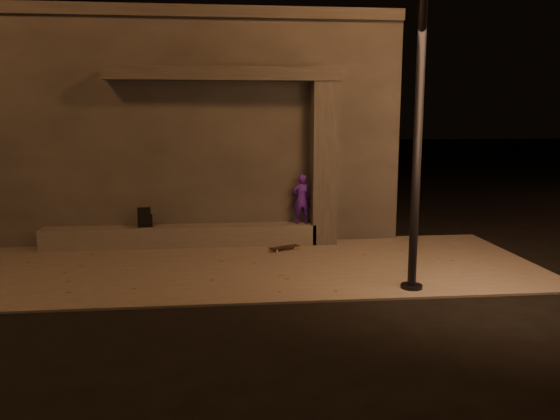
{
  "coord_description": "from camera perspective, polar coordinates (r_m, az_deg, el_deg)",
  "views": [
    {
      "loc": [
        -0.54,
        -8.27,
        2.89
      ],
      "look_at": [
        0.53,
        2.0,
        1.11
      ],
      "focal_mm": 35.0,
      "sensor_mm": 36.0,
      "label": 1
    }
  ],
  "objects": [
    {
      "name": "ledge",
      "position": [
        12.34,
        -10.29,
        -2.67
      ],
      "size": [
        6.0,
        0.55,
        0.45
      ],
      "primitive_type": "cube",
      "color": "#55514D",
      "rests_on": "sidewalk"
    },
    {
      "name": "backpack",
      "position": [
        12.35,
        -13.93,
        -1.0
      ],
      "size": [
        0.34,
        0.25,
        0.45
      ],
      "rotation": [
        0.0,
        0.0,
        0.15
      ],
      "color": "black",
      "rests_on": "ledge"
    },
    {
      "name": "sidewalk",
      "position": [
        10.68,
        -2.86,
        -5.83
      ],
      "size": [
        11.0,
        4.4,
        0.04
      ],
      "primitive_type": "cube",
      "color": "#615C55",
      "rests_on": "ground"
    },
    {
      "name": "column",
      "position": [
        12.28,
        4.59,
        4.83
      ],
      "size": [
        0.55,
        0.55,
        3.6
      ],
      "primitive_type": "cube",
      "color": "#353330",
      "rests_on": "sidewalk"
    },
    {
      "name": "ground",
      "position": [
        8.78,
        -2.13,
        -9.45
      ],
      "size": [
        120.0,
        120.0,
        0.0
      ],
      "primitive_type": "plane",
      "color": "black",
      "rests_on": "ground"
    },
    {
      "name": "skateboarder",
      "position": [
        12.29,
        2.25,
        1.16
      ],
      "size": [
        0.44,
        0.33,
        1.12
      ],
      "primitive_type": "imported",
      "rotation": [
        0.0,
        0.0,
        3.29
      ],
      "color": "#401799",
      "rests_on": "ledge"
    },
    {
      "name": "street_lamp_0",
      "position": [
        9.16,
        14.61,
        16.9
      ],
      "size": [
        0.36,
        0.36,
        7.18
      ],
      "color": "black",
      "rests_on": "ground"
    },
    {
      "name": "canopy",
      "position": [
        12.11,
        -5.93,
        13.93
      ],
      "size": [
        5.0,
        0.7,
        0.28
      ],
      "primitive_type": "cube",
      "color": "#353330",
      "rests_on": "column"
    },
    {
      "name": "building",
      "position": [
        14.78,
        -7.83,
        8.58
      ],
      "size": [
        9.0,
        5.1,
        5.22
      ],
      "color": "#353330",
      "rests_on": "ground"
    },
    {
      "name": "skateboard",
      "position": [
        11.78,
        0.47,
        -3.92
      ],
      "size": [
        0.7,
        0.47,
        0.08
      ],
      "rotation": [
        0.0,
        0.0,
        0.46
      ],
      "color": "black",
      "rests_on": "sidewalk"
    }
  ]
}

